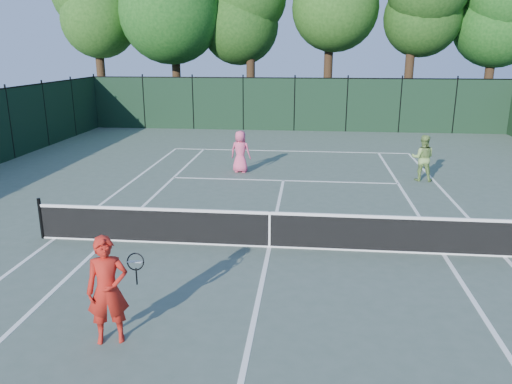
# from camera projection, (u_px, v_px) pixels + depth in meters

# --- Properties ---
(ground) EXTENTS (90.00, 90.00, 0.00)m
(ground) POSITION_uv_depth(u_px,v_px,m) (269.00, 247.00, 12.15)
(ground) COLOR #49594C
(ground) RESTS_ON ground
(sideline_doubles_left) EXTENTS (0.10, 23.77, 0.01)m
(sideline_doubles_left) POSITION_uv_depth(u_px,v_px,m) (55.00, 238.00, 12.70)
(sideline_doubles_left) COLOR white
(sideline_doubles_left) RESTS_ON ground
(sideline_doubles_right) EXTENTS (0.10, 23.77, 0.01)m
(sideline_doubles_right) POSITION_uv_depth(u_px,v_px,m) (504.00, 257.00, 11.59)
(sideline_doubles_right) COLOR white
(sideline_doubles_right) RESTS_ON ground
(sideline_singles_left) EXTENTS (0.10, 23.77, 0.01)m
(sideline_singles_left) POSITION_uv_depth(u_px,v_px,m) (107.00, 240.00, 12.57)
(sideline_singles_left) COLOR white
(sideline_singles_left) RESTS_ON ground
(sideline_singles_right) EXTENTS (0.10, 23.77, 0.01)m
(sideline_singles_right) POSITION_uv_depth(u_px,v_px,m) (444.00, 254.00, 11.73)
(sideline_singles_right) COLOR white
(sideline_singles_right) RESTS_ON ground
(baseline_far) EXTENTS (10.97, 0.10, 0.01)m
(baseline_far) POSITION_uv_depth(u_px,v_px,m) (290.00, 151.00, 23.50)
(baseline_far) COLOR white
(baseline_far) RESTS_ON ground
(service_line_far) EXTENTS (8.23, 0.10, 0.01)m
(service_line_far) POSITION_uv_depth(u_px,v_px,m) (283.00, 180.00, 18.26)
(service_line_far) COLOR white
(service_line_far) RESTS_ON ground
(center_service_line) EXTENTS (0.10, 12.80, 0.01)m
(center_service_line) POSITION_uv_depth(u_px,v_px,m) (269.00, 247.00, 12.15)
(center_service_line) COLOR white
(center_service_line) RESTS_ON ground
(tennis_net) EXTENTS (11.69, 0.09, 1.06)m
(tennis_net) POSITION_uv_depth(u_px,v_px,m) (269.00, 229.00, 12.01)
(tennis_net) COLOR black
(tennis_net) RESTS_ON ground
(fence_far) EXTENTS (24.00, 0.05, 3.00)m
(fence_far) POSITION_uv_depth(u_px,v_px,m) (294.00, 105.00, 28.93)
(fence_far) COLOR black
(fence_far) RESTS_ON ground
(coach) EXTENTS (0.86, 0.83, 1.83)m
(coach) POSITION_uv_depth(u_px,v_px,m) (108.00, 290.00, 8.03)
(coach) COLOR red
(coach) RESTS_ON ground
(player_pink) EXTENTS (0.89, 0.67, 1.63)m
(player_pink) POSITION_uv_depth(u_px,v_px,m) (240.00, 152.00, 19.30)
(player_pink) COLOR #E6517B
(player_pink) RESTS_ON ground
(player_green) EXTENTS (0.91, 0.77, 1.68)m
(player_green) POSITION_uv_depth(u_px,v_px,m) (423.00, 158.00, 18.06)
(player_green) COLOR #7FA552
(player_green) RESTS_ON ground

